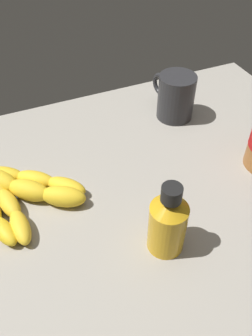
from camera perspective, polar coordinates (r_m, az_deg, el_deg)
The scene contains 3 objects.
ground_plane at distance 64.38cm, azimuth -1.18°, elevation -5.44°, with size 96.43×65.31×3.84cm, color gray.
honey_bottle at distance 52.21cm, azimuth 6.81°, elevation -8.71°, with size 5.71×5.71×13.14cm.
coffee_mug at distance 78.79cm, azimuth 8.02°, elevation 11.46°, with size 8.01×11.83×9.98cm.
Camera 1 is at (15.18, 38.80, 47.17)cm, focal length 37.53 mm.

